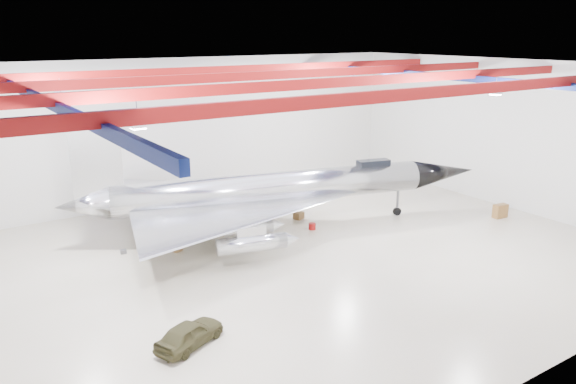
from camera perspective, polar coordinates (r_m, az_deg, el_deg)
floor at (r=32.95m, az=-0.58°, el=-6.99°), size 40.00×40.00×0.00m
wall_back at (r=44.31m, az=-11.30°, el=6.11°), size 40.00×0.00×40.00m
wall_right at (r=45.11m, az=21.32°, el=5.50°), size 0.00×30.00×30.00m
ceiling at (r=30.40m, az=-0.64°, el=12.48°), size 40.00×40.00×0.00m
ceiling_structure at (r=30.45m, az=-0.63°, el=11.21°), size 39.50×29.50×1.08m
jet_aircraft at (r=37.15m, az=-1.53°, el=-0.04°), size 28.73×20.32×7.96m
jeep at (r=24.80m, az=-9.99°, el=-14.00°), size 3.55×2.53×1.12m
desk at (r=42.98m, az=20.75°, el=-1.81°), size 1.11×0.62×0.98m
crate_ply at (r=34.89m, az=-11.20°, el=-5.65°), size 0.59×0.52×0.36m
toolbox_red at (r=40.05m, az=-7.58°, el=-2.69°), size 0.40×0.32×0.27m
engine_drum at (r=34.60m, az=-4.91°, el=-5.52°), size 0.61×0.61×0.43m
parts_bin at (r=40.01m, az=1.09°, el=-2.40°), size 0.83×0.75×0.48m
crate_small at (r=35.33m, az=-16.39°, el=-5.84°), size 0.37×0.30×0.24m
tool_chest at (r=37.94m, az=2.46°, el=-3.50°), size 0.49×0.49×0.43m
oil_barrel at (r=36.74m, az=-6.34°, el=-4.25°), size 0.75×0.69×0.43m
spares_box at (r=42.97m, az=-3.50°, el=-1.19°), size 0.46×0.46×0.39m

